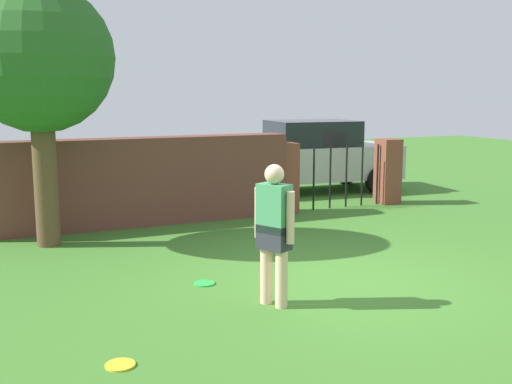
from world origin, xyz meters
name	(u,v)px	position (x,y,z in m)	size (l,w,h in m)	color
ground_plane	(342,283)	(0.00, 0.00, 0.00)	(40.00, 40.00, 0.00)	#3D7528
brick_wall	(142,182)	(-1.50, 4.44, 0.80)	(5.59, 0.50, 1.59)	brown
tree	(39,61)	(-3.23, 3.55, 2.87)	(2.27, 2.27, 4.05)	brown
person	(274,228)	(-1.15, -0.38, 0.90)	(0.36, 0.49, 1.62)	beige
fence_gate	(338,175)	(2.64, 4.44, 0.70)	(2.93, 0.44, 1.40)	brown
car	(312,156)	(3.16, 6.53, 0.86)	(4.31, 2.16, 1.72)	#B7B7BC
frisbee_green	(204,283)	(-1.63, 0.67, 0.01)	(0.27, 0.27, 0.02)	green
frisbee_yellow	(120,365)	(-3.07, -1.24, 0.01)	(0.27, 0.27, 0.02)	yellow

